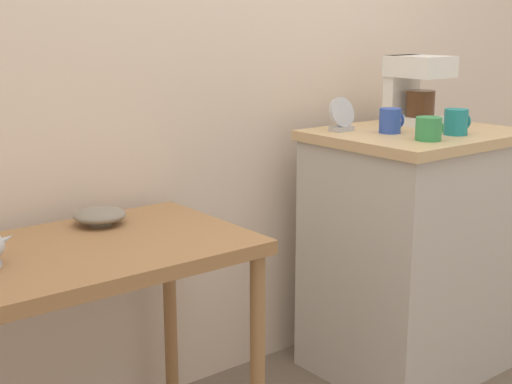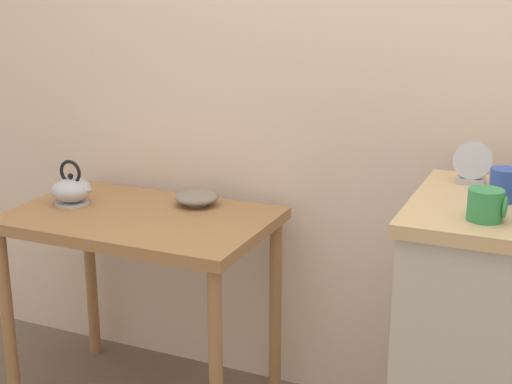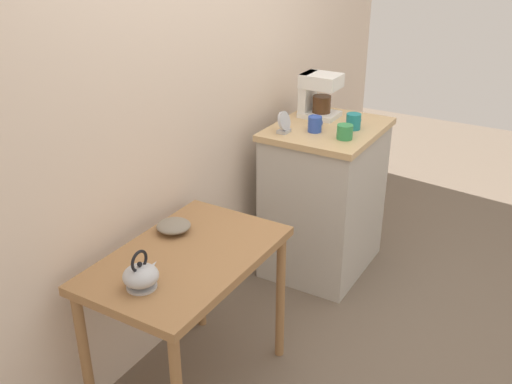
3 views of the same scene
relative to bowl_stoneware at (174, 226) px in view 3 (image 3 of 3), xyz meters
The scene contains 11 objects.
ground_plane 0.95m from the bowl_stoneware, 22.77° to the right, with size 8.00×8.00×0.00m, color #6B5B4C.
back_wall 0.94m from the bowl_stoneware, 19.15° to the left, with size 4.40×0.10×2.80m, color beige.
wooden_table 0.25m from the bowl_stoneware, 127.85° to the right, with size 0.89×0.56×0.73m.
kitchen_counter 1.22m from the bowl_stoneware, 11.17° to the right, with size 0.71×0.58×0.93m.
bowl_stoneware is the anchor object (origin of this frame).
teakettle 0.44m from the bowl_stoneware, 157.98° to the right, with size 0.17×0.14×0.16m.
coffee_maker 1.34m from the bowl_stoneware, ahead, with size 0.18×0.22×0.26m.
mug_tall_green 1.11m from the bowl_stoneware, 21.09° to the right, with size 0.09×0.09×0.08m.
mug_dark_teal 1.26m from the bowl_stoneware, 17.29° to the right, with size 0.09×0.08×0.09m.
mug_blue 1.08m from the bowl_stoneware, 10.94° to the right, with size 0.08×0.08×0.09m.
table_clock 0.96m from the bowl_stoneware, ahead, with size 0.11×0.06×0.12m.
Camera 3 is at (-2.31, -1.25, 1.99)m, focal length 40.46 mm.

